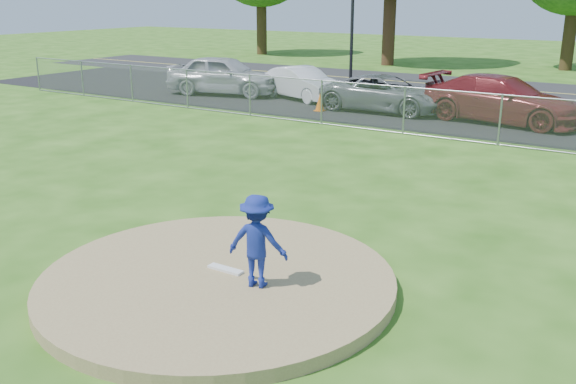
% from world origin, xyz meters
% --- Properties ---
extents(ground, '(120.00, 120.00, 0.00)m').
position_xyz_m(ground, '(0.00, 10.00, 0.00)').
color(ground, '#275512').
rests_on(ground, ground).
extents(pitchers_mound, '(5.40, 5.40, 0.20)m').
position_xyz_m(pitchers_mound, '(0.00, 0.00, 0.10)').
color(pitchers_mound, '#8E784E').
rests_on(pitchers_mound, ground).
extents(pitching_rubber, '(0.60, 0.15, 0.04)m').
position_xyz_m(pitching_rubber, '(0.00, 0.20, 0.22)').
color(pitching_rubber, white).
rests_on(pitching_rubber, pitchers_mound).
extents(chain_link_fence, '(40.00, 0.06, 1.50)m').
position_xyz_m(chain_link_fence, '(0.00, 12.00, 0.75)').
color(chain_link_fence, gray).
rests_on(chain_link_fence, ground).
extents(parking_lot, '(50.00, 8.00, 0.01)m').
position_xyz_m(parking_lot, '(0.00, 16.50, 0.01)').
color(parking_lot, black).
rests_on(parking_lot, ground).
extents(street, '(60.00, 7.00, 0.01)m').
position_xyz_m(street, '(0.00, 24.00, 0.00)').
color(street, '#232325').
rests_on(street, ground).
extents(traffic_signal_left, '(1.28, 0.20, 5.60)m').
position_xyz_m(traffic_signal_left, '(-8.76, 22.00, 3.36)').
color(traffic_signal_left, black).
rests_on(traffic_signal_left, ground).
extents(pitcher, '(0.99, 0.72, 1.38)m').
position_xyz_m(pitcher, '(0.72, 0.05, 0.89)').
color(pitcher, navy).
rests_on(pitcher, pitchers_mound).
extents(traffic_cone, '(0.35, 0.35, 0.68)m').
position_xyz_m(traffic_cone, '(-6.33, 14.23, 0.35)').
color(traffic_cone, orange).
rests_on(traffic_cone, parking_lot).
extents(parked_car_silver, '(5.39, 3.18, 1.72)m').
position_xyz_m(parked_car_silver, '(-12.00, 15.61, 0.87)').
color(parked_car_silver, '#B7B8BC').
rests_on(parked_car_silver, parking_lot).
extents(parked_car_white, '(4.33, 2.72, 1.35)m').
position_xyz_m(parked_car_white, '(-8.39, 16.30, 0.68)').
color(parked_car_white, white).
rests_on(parked_car_white, parking_lot).
extents(parked_car_gray, '(4.91, 2.33, 1.35)m').
position_xyz_m(parked_car_gray, '(-4.21, 15.50, 0.69)').
color(parked_car_gray, slate).
rests_on(parked_car_gray, parking_lot).
extents(parked_car_darkred, '(5.76, 2.93, 1.60)m').
position_xyz_m(parked_car_darkred, '(0.09, 15.63, 0.81)').
color(parked_car_darkred, maroon).
rests_on(parked_car_darkred, parking_lot).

